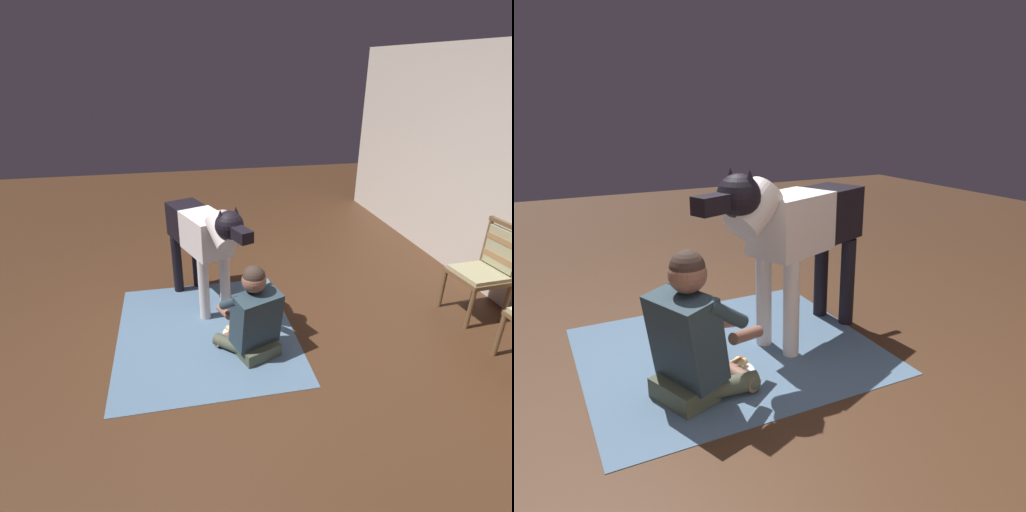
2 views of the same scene
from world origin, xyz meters
The scene contains 6 objects.
ground_plane centered at (0.00, 0.00, 0.00)m, with size 13.53×13.53×0.00m, color #402717.
area_rug centered at (-0.07, -0.13, 0.00)m, with size 1.89×1.67×0.01m, color slate.
dining_chair_left_of_pair centered at (0.14, 2.67, 0.54)m, with size 0.49×0.49×0.98m.
person_sitting_on_floor centered at (0.30, 0.26, 0.35)m, with size 0.70×0.61×0.86m.
large_dog centered at (-0.55, -0.07, 0.81)m, with size 1.52×0.73×1.24m.
hot_dog_on_plate centered at (0.01, 0.15, 0.02)m, with size 0.25×0.25×0.06m.
Camera 1 is at (3.29, -0.31, 2.37)m, focal length 29.07 mm.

